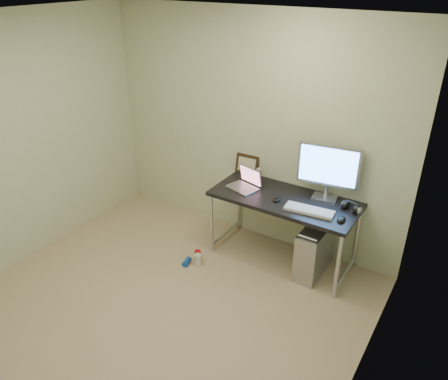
% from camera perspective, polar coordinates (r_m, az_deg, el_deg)
% --- Properties ---
extents(floor, '(3.50, 3.50, 0.00)m').
position_cam_1_polar(floor, '(4.17, -9.50, -15.98)').
color(floor, tan).
rests_on(floor, ground).
extents(ceiling, '(3.50, 3.50, 0.00)m').
position_cam_1_polar(ceiling, '(3.07, -13.28, 20.45)').
color(ceiling, silver).
rests_on(ceiling, ground).
extents(wall_back, '(3.50, 0.02, 2.50)m').
position_cam_1_polar(wall_back, '(4.74, 3.43, 7.77)').
color(wall_back, beige).
rests_on(wall_back, ground).
extents(wall_left, '(0.02, 3.50, 2.50)m').
position_cam_1_polar(wall_left, '(4.74, -26.88, 4.80)').
color(wall_left, beige).
rests_on(wall_left, ground).
extents(wall_right, '(0.02, 3.50, 2.50)m').
position_cam_1_polar(wall_right, '(2.71, 17.75, -9.98)').
color(wall_right, beige).
rests_on(wall_right, ground).
extents(desk, '(1.49, 0.65, 0.75)m').
position_cam_1_polar(desk, '(4.47, 7.85, -1.95)').
color(desk, black).
rests_on(desk, ground).
extents(tower_computer, '(0.22, 0.51, 0.56)m').
position_cam_1_polar(tower_computer, '(4.53, 11.62, -7.86)').
color(tower_computer, '#AEAFB3').
rests_on(tower_computer, ground).
extents(cable_a, '(0.01, 0.16, 0.69)m').
position_cam_1_polar(cable_a, '(4.73, 12.67, -4.40)').
color(cable_a, black).
rests_on(cable_a, ground).
extents(cable_b, '(0.02, 0.11, 0.71)m').
position_cam_1_polar(cable_b, '(4.70, 13.58, -5.01)').
color(cable_b, black).
rests_on(cable_b, ground).
extents(can_red, '(0.08, 0.08, 0.12)m').
position_cam_1_polar(can_red, '(4.73, -3.45, -8.56)').
color(can_red, '#BB0D0E').
rests_on(can_red, ground).
extents(can_white, '(0.09, 0.09, 0.13)m').
position_cam_1_polar(can_white, '(4.67, -3.42, -9.09)').
color(can_white, silver).
rests_on(can_white, ground).
extents(can_blue, '(0.09, 0.13, 0.06)m').
position_cam_1_polar(can_blue, '(4.70, -4.89, -9.33)').
color(can_blue, blue).
rests_on(can_blue, ground).
extents(laptop, '(0.36, 0.32, 0.21)m').
position_cam_1_polar(laptop, '(4.57, 2.83, 0.90)').
color(laptop, '#B1B2B9').
rests_on(laptop, desk).
extents(monitor, '(0.60, 0.21, 0.57)m').
position_cam_1_polar(monitor, '(4.35, 13.48, 2.81)').
color(monitor, '#B1B2B9').
rests_on(monitor, desk).
extents(keyboard, '(0.48, 0.20, 0.03)m').
position_cam_1_polar(keyboard, '(4.21, 11.07, -2.62)').
color(keyboard, silver).
rests_on(keyboard, desk).
extents(mouse_right, '(0.08, 0.12, 0.04)m').
position_cam_1_polar(mouse_right, '(4.13, 15.11, -3.66)').
color(mouse_right, black).
rests_on(mouse_right, desk).
extents(mouse_left, '(0.09, 0.12, 0.04)m').
position_cam_1_polar(mouse_left, '(4.36, 6.93, -1.12)').
color(mouse_left, black).
rests_on(mouse_left, desk).
extents(headphones, '(0.19, 0.11, 0.11)m').
position_cam_1_polar(headphones, '(4.32, 16.30, -2.22)').
color(headphones, black).
rests_on(headphones, desk).
extents(picture_frame, '(0.28, 0.10, 0.22)m').
position_cam_1_polar(picture_frame, '(4.87, 3.06, 3.37)').
color(picture_frame, black).
rests_on(picture_frame, desk).
extents(webcam, '(0.05, 0.04, 0.12)m').
position_cam_1_polar(webcam, '(4.77, 4.50, 2.54)').
color(webcam, silver).
rests_on(webcam, desk).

